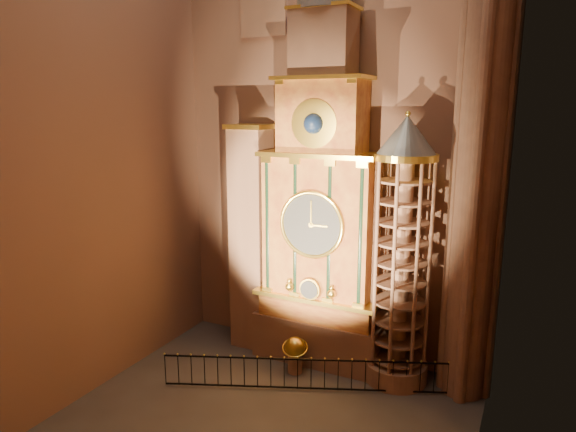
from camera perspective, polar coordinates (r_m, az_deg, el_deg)
The scene contains 10 objects.
floor at distance 19.84m, azimuth -2.52°, elevation -21.46°, with size 14.00×14.00×0.00m, color #383330.
wall_back at distance 21.97m, azimuth 4.92°, elevation 12.16°, with size 22.00×22.00×0.00m, color #8A5C4A.
wall_left at distance 20.85m, azimuth -20.30°, elevation 11.47°, with size 22.00×22.00×0.00m, color #8A5C4A.
wall_right at distance 14.48m, azimuth 22.63°, elevation 11.34°, with size 22.00×22.00×0.00m, color #8A5C4A.
astronomical_clock at distance 21.44m, azimuth 3.70°, elevation 0.55°, with size 5.60×2.41×16.70m.
portrait_tower at distance 23.28m, azimuth -4.09°, elevation -2.39°, with size 1.80×1.60×10.20m.
stair_turret at distance 20.48m, azimuth 12.46°, elevation -4.33°, with size 2.50×2.50×10.80m.
gothic_pier at distance 19.54m, azimuth 21.02°, elevation 11.43°, with size 2.04×2.04×22.00m.
celestial_globe at distance 22.14m, azimuth 0.78°, elevation -14.81°, with size 1.32×1.27×1.57m.
iron_railing at distance 20.99m, azimuth 1.83°, elevation -17.17°, with size 10.22×4.32×1.29m.
Camera 1 is at (8.03, -14.44, 10.97)m, focal length 32.00 mm.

